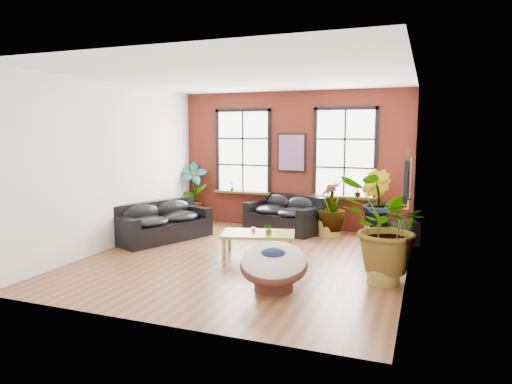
% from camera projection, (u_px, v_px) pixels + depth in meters
% --- Properties ---
extents(room, '(6.04, 6.54, 3.54)m').
position_uv_depth(room, '(248.00, 170.00, 8.84)').
color(room, brown).
rests_on(room, ground).
extents(sofa_back, '(2.16, 1.60, 0.90)m').
position_uv_depth(sofa_back, '(285.00, 215.00, 11.47)').
color(sofa_back, black).
rests_on(sofa_back, ground).
extents(sofa_left, '(1.69, 2.40, 0.88)m').
position_uv_depth(sofa_left, '(162.00, 223.00, 10.50)').
color(sofa_left, black).
rests_on(sofa_left, ground).
extents(coffee_table, '(1.61, 1.17, 0.56)m').
position_uv_depth(coffee_table, '(258.00, 235.00, 9.15)').
color(coffee_table, olive).
rests_on(coffee_table, ground).
extents(papasan_chair, '(1.27, 1.28, 0.80)m').
position_uv_depth(papasan_chair, '(274.00, 265.00, 7.11)').
color(papasan_chair, '#4A251A').
rests_on(papasan_chair, ground).
extents(poster, '(0.74, 0.06, 0.98)m').
position_uv_depth(poster, '(292.00, 153.00, 11.63)').
color(poster, black).
rests_on(poster, room).
extents(tv_wall_unit, '(0.13, 1.86, 1.20)m').
position_uv_depth(tv_wall_unit, '(407.00, 183.00, 8.26)').
color(tv_wall_unit, black).
rests_on(tv_wall_unit, room).
extents(media_box, '(0.75, 0.69, 0.52)m').
position_uv_depth(media_box, '(402.00, 233.00, 10.09)').
color(media_box, black).
rests_on(media_box, ground).
extents(pot_back_left, '(0.54, 0.54, 0.36)m').
position_uv_depth(pot_back_left, '(192.00, 216.00, 12.54)').
color(pot_back_left, olive).
rests_on(pot_back_left, ground).
extents(pot_back_right, '(0.54, 0.54, 0.35)m').
position_uv_depth(pot_back_right, '(375.00, 232.00, 10.56)').
color(pot_back_right, olive).
rests_on(pot_back_right, ground).
extents(pot_right_wall, '(0.54, 0.54, 0.39)m').
position_uv_depth(pot_right_wall, '(383.00, 271.00, 7.49)').
color(pot_right_wall, olive).
rests_on(pot_right_wall, ground).
extents(pot_mid, '(0.66, 0.66, 0.38)m').
position_uv_depth(pot_mid, '(329.00, 228.00, 10.89)').
color(pot_mid, olive).
rests_on(pot_mid, ground).
extents(floor_plant_back_left, '(0.96, 0.83, 1.52)m').
position_uv_depth(floor_plant_back_left, '(193.00, 190.00, 12.46)').
color(floor_plant_back_left, '#1A4612').
rests_on(floor_plant_back_left, ground).
extents(floor_plant_back_right, '(1.02, 1.03, 1.46)m').
position_uv_depth(floor_plant_back_right, '(375.00, 201.00, 10.51)').
color(floor_plant_back_right, '#1A4612').
rests_on(floor_plant_back_right, ground).
extents(floor_plant_right_wall, '(1.86, 1.81, 1.58)m').
position_uv_depth(floor_plant_right_wall, '(384.00, 226.00, 7.41)').
color(floor_plant_right_wall, '#1A4612').
rests_on(floor_plant_right_wall, ground).
extents(floor_plant_mid, '(0.89, 0.89, 1.20)m').
position_uv_depth(floor_plant_mid, '(331.00, 206.00, 10.79)').
color(floor_plant_mid, '#1A4612').
rests_on(floor_plant_mid, ground).
extents(table_plant, '(0.25, 0.23, 0.22)m').
position_uv_depth(table_plant, '(269.00, 229.00, 8.95)').
color(table_plant, '#1A4612').
rests_on(table_plant, coffee_table).
extents(sill_plant_left, '(0.17, 0.17, 0.27)m').
position_uv_depth(sill_plant_left, '(232.00, 186.00, 12.28)').
color(sill_plant_left, '#1A4612').
rests_on(sill_plant_left, room).
extents(sill_plant_right, '(0.19, 0.19, 0.27)m').
position_uv_depth(sill_plant_right, '(358.00, 191.00, 11.11)').
color(sill_plant_right, '#1A4612').
rests_on(sill_plant_right, room).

